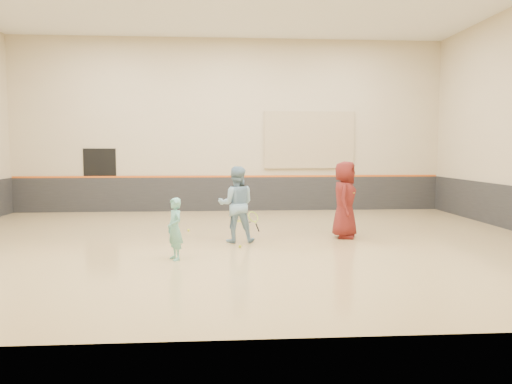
{
  "coord_description": "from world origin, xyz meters",
  "views": [
    {
      "loc": [
        -0.34,
        -11.57,
        2.2
      ],
      "look_at": [
        0.51,
        0.4,
        1.15
      ],
      "focal_mm": 35.0,
      "sensor_mm": 36.0,
      "label": 1
    }
  ],
  "objects": [
    {
      "name": "spare_racket",
      "position": [
        0.27,
        3.35,
        0.02
      ],
      "size": [
        0.64,
        0.64,
        0.05
      ],
      "primitive_type": null,
      "color": "#CBD82F",
      "rests_on": "floor"
    },
    {
      "name": "young_man",
      "position": [
        2.7,
        0.42,
        0.94
      ],
      "size": [
        0.87,
        1.07,
        1.89
      ],
      "primitive_type": "imported",
      "rotation": [
        0.0,
        0.0,
        1.24
      ],
      "color": "maroon",
      "rests_on": "floor"
    },
    {
      "name": "girl",
      "position": [
        -1.25,
        -1.75,
        0.62
      ],
      "size": [
        0.47,
        0.53,
        1.23
      ],
      "primitive_type": "imported",
      "rotation": [
        0.0,
        0.0,
        -1.09
      ],
      "color": "#6FC0B2",
      "rests_on": "floor"
    },
    {
      "name": "room",
      "position": [
        0.0,
        0.0,
        0.81
      ],
      "size": [
        15.04,
        12.04,
        6.22
      ],
      "color": "tan",
      "rests_on": "ground"
    },
    {
      "name": "ball_in_hand",
      "position": [
        2.85,
        0.18,
        1.14
      ],
      "size": [
        0.07,
        0.07,
        0.07
      ],
      "primitive_type": "sphere",
      "color": "#D5E635",
      "rests_on": "young_man"
    },
    {
      "name": "ball_beside_spare",
      "position": [
        -1.2,
        1.62,
        0.03
      ],
      "size": [
        0.07,
        0.07,
        0.07
      ],
      "primitive_type": "sphere",
      "color": "#EBEF37",
      "rests_on": "floor"
    },
    {
      "name": "ball_under_racket",
      "position": [
        0.08,
        -0.66,
        0.03
      ],
      "size": [
        0.07,
        0.07,
        0.07
      ],
      "primitive_type": "sphere",
      "color": "#C1CF30",
      "rests_on": "floor"
    },
    {
      "name": "instructor",
      "position": [
        0.03,
        0.05,
        0.89
      ],
      "size": [
        0.88,
        0.7,
        1.78
      ],
      "primitive_type": "imported",
      "rotation": [
        0.0,
        0.0,
        3.11
      ],
      "color": "#7DA5C2",
      "rests_on": "floor"
    },
    {
      "name": "acoustic_panel",
      "position": [
        2.8,
        5.95,
        2.5
      ],
      "size": [
        3.2,
        0.08,
        2.0
      ],
      "primitive_type": "cube",
      "color": "tan",
      "rests_on": "wall_back"
    },
    {
      "name": "wainscot_back",
      "position": [
        0.0,
        5.97,
        0.6
      ],
      "size": [
        14.9,
        0.04,
        1.2
      ],
      "primitive_type": "cube",
      "color": "#232326",
      "rests_on": "floor"
    },
    {
      "name": "held_racket",
      "position": [
        0.41,
        -0.2,
        0.63
      ],
      "size": [
        0.35,
        0.35,
        0.54
      ],
      "primitive_type": null,
      "color": "#9CC62B",
      "rests_on": "instructor"
    },
    {
      "name": "doorway",
      "position": [
        -4.5,
        5.98,
        1.1
      ],
      "size": [
        1.1,
        0.05,
        2.2
      ],
      "primitive_type": "cube",
      "color": "black",
      "rests_on": "floor"
    },
    {
      "name": "accent_stripe",
      "position": [
        0.0,
        5.96,
        1.22
      ],
      "size": [
        14.9,
        0.03,
        0.06
      ],
      "primitive_type": "cube",
      "color": "#D85914",
      "rests_on": "wall_back"
    }
  ]
}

